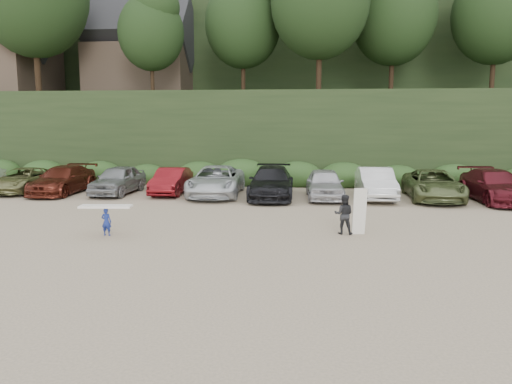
# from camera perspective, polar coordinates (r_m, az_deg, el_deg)

# --- Properties ---
(ground) EXTENTS (120.00, 120.00, 0.00)m
(ground) POSITION_cam_1_polar(r_m,az_deg,el_deg) (17.42, -0.66, -5.71)
(ground) COLOR tan
(ground) RESTS_ON ground
(hillside_backdrop) EXTENTS (90.00, 41.50, 28.00)m
(hillside_backdrop) POSITION_cam_1_polar(r_m,az_deg,el_deg) (53.18, 4.09, 16.05)
(hillside_backdrop) COLOR black
(hillside_backdrop) RESTS_ON ground
(parked_cars) EXTENTS (39.70, 6.24, 1.65)m
(parked_cars) POSITION_cam_1_polar(r_m,az_deg,el_deg) (26.97, 0.85, 1.09)
(parked_cars) COLOR silver
(parked_cars) RESTS_ON ground
(child_surfer) EXTENTS (1.91, 0.71, 1.12)m
(child_surfer) POSITION_cam_1_polar(r_m,az_deg,el_deg) (18.96, -16.76, -2.54)
(child_surfer) COLOR navy
(child_surfer) RESTS_ON ground
(adult_surfer) EXTENTS (1.21, 0.64, 1.74)m
(adult_surfer) POSITION_cam_1_polar(r_m,az_deg,el_deg) (18.70, 10.17, -2.50)
(adult_surfer) COLOR black
(adult_surfer) RESTS_ON ground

